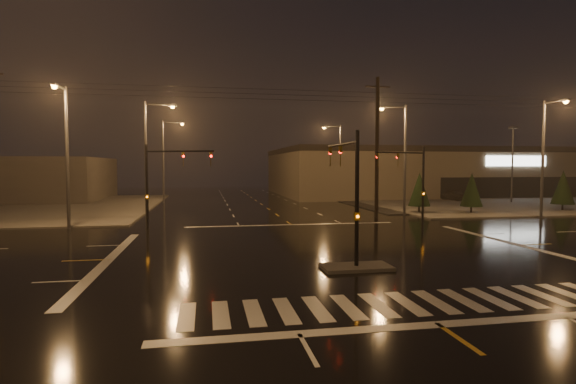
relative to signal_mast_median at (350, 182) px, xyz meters
name	(u,v)px	position (x,y,z in m)	size (l,w,h in m)	color
ground	(331,252)	(0.00, 3.07, -3.75)	(140.00, 140.00, 0.00)	black
sidewalk_ne	(491,200)	(30.00, 33.07, -3.69)	(36.00, 36.00, 0.12)	#4C4944
median_island	(356,267)	(0.00, -0.93, -3.68)	(3.00, 1.60, 0.15)	#4C4944
crosswalk	(407,303)	(0.00, -5.93, -3.75)	(15.00, 2.60, 0.01)	beige
stop_bar_near	(438,324)	(0.00, -7.93, -3.75)	(16.00, 0.50, 0.01)	beige
stop_bar_far	(292,225)	(0.00, 14.07, -3.75)	(16.00, 0.50, 0.01)	beige
parking_lot	(536,201)	(35.00, 31.07, -3.71)	(50.00, 24.00, 0.08)	black
retail_building	(458,170)	(35.00, 49.06, 0.09)	(60.20, 28.30, 7.20)	#6D644E
signal_mast_median	(350,182)	(0.00, 0.00, 0.00)	(0.25, 4.59, 6.00)	black
signal_mast_ne	(414,175)	(9.50, 13.21, 0.04)	(4.84, 1.86, 6.00)	black
signal_mast_nw	(161,176)	(-9.50, 13.21, 0.04)	(4.84, 1.86, 6.00)	black
streetlight_1	(149,151)	(-11.18, 21.07, 2.05)	(2.77, 0.32, 10.00)	#38383A
streetlight_2	(166,155)	(-11.18, 37.07, 2.05)	(2.77, 0.32, 10.00)	#38383A
streetlight_3	(402,152)	(11.18, 19.07, 2.05)	(2.77, 0.32, 10.00)	#38383A
streetlight_4	(338,156)	(11.18, 39.07, 2.05)	(2.77, 0.32, 10.00)	#38383A
streetlight_5	(65,147)	(-16.00, 14.26, 2.05)	(0.32, 2.77, 10.00)	#38383A
streetlight_6	(546,150)	(22.00, 14.26, 2.05)	(0.32, 2.77, 10.00)	#38383A
utility_pole_1	(377,147)	(8.00, 17.07, 2.38)	(2.20, 0.32, 12.00)	black
conifer_0	(419,189)	(13.55, 20.23, -1.46)	(2.04, 2.04, 3.89)	black
conifer_1	(472,190)	(18.23, 19.04, -1.48)	(2.02, 2.02, 3.85)	black
conifer_2	(563,187)	(28.61, 19.60, -1.37)	(2.16, 2.16, 4.07)	black
car_parked	(455,195)	(25.17, 33.43, -3.01)	(1.76, 4.38, 1.49)	black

